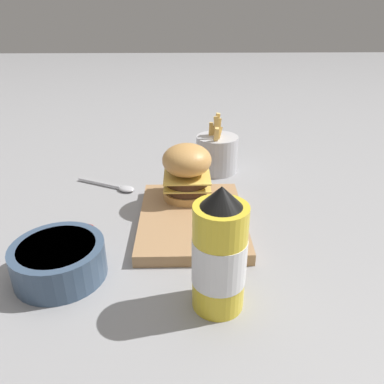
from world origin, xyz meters
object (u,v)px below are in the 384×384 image
at_px(fries_basket, 217,153).
at_px(spoon, 118,187).
at_px(burger, 186,171).
at_px(ketchup_bottle, 219,255).
at_px(serving_board, 192,219).
at_px(side_bowl, 59,260).

distance_m(fries_basket, spoon, 0.27).
bearing_deg(fries_basket, burger, -23.23).
bearing_deg(burger, ketchup_bottle, 7.88).
distance_m(ketchup_bottle, fries_basket, 0.50).
distance_m(serving_board, ketchup_bottle, 0.24).
height_order(fries_basket, spoon, fries_basket).
height_order(ketchup_bottle, fries_basket, ketchup_bottle).
height_order(serving_board, fries_basket, fries_basket).
bearing_deg(ketchup_bottle, burger, -172.12).
relative_size(serving_board, fries_basket, 1.81).
height_order(burger, ketchup_bottle, ketchup_bottle).
height_order(burger, fries_basket, fries_basket).
bearing_deg(spoon, ketchup_bottle, -36.36).
xyz_separation_m(ketchup_bottle, side_bowl, (-0.07, -0.25, -0.06)).
height_order(fries_basket, side_bowl, fries_basket).
bearing_deg(side_bowl, fries_basket, 145.67).
height_order(serving_board, ketchup_bottle, ketchup_bottle).
xyz_separation_m(fries_basket, side_bowl, (0.43, -0.29, -0.02)).
xyz_separation_m(serving_board, burger, (-0.08, -0.01, 0.07)).
bearing_deg(serving_board, spoon, -133.22).
distance_m(fries_basket, side_bowl, 0.52).
height_order(burger, side_bowl, burger).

